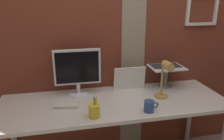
# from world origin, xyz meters

# --- Properties ---
(brick_wall_back) EXTENTS (3.44, 0.16, 2.37)m
(brick_wall_back) POSITION_xyz_m (0.00, 0.45, 1.18)
(brick_wall_back) COLOR brown
(brick_wall_back) RESTS_ON ground_plane
(desk) EXTENTS (1.95, 0.68, 0.74)m
(desk) POSITION_xyz_m (-0.13, 0.05, 0.67)
(desk) COLOR silver
(desk) RESTS_ON ground_plane
(monitor) EXTENTS (0.42, 0.18, 0.42)m
(monitor) POSITION_xyz_m (-0.42, 0.27, 0.98)
(monitor) COLOR white
(monitor) RESTS_ON desk
(laptop_stand) EXTENTS (0.28, 0.22, 0.20)m
(laptop_stand) POSITION_xyz_m (0.44, 0.27, 0.87)
(laptop_stand) COLOR gray
(laptop_stand) RESTS_ON desk
(laptop) EXTENTS (0.33, 0.33, 0.21)m
(laptop) POSITION_xyz_m (0.44, 0.35, 0.99)
(laptop) COLOR white
(laptop) RESTS_ON laptop_stand
(whiteboard_panel) EXTENTS (0.31, 0.05, 0.22)m
(whiteboard_panel) POSITION_xyz_m (0.07, 0.29, 0.85)
(whiteboard_panel) COLOR white
(whiteboard_panel) RESTS_ON desk
(desk_lamp) EXTENTS (0.12, 0.20, 0.35)m
(desk_lamp) POSITION_xyz_m (0.30, 0.00, 0.95)
(desk_lamp) COLOR tan
(desk_lamp) RESTS_ON desk
(pen_cup) EXTENTS (0.08, 0.08, 0.17)m
(pen_cup) POSITION_xyz_m (-0.34, -0.19, 0.79)
(pen_cup) COLOR yellow
(pen_cup) RESTS_ON desk
(coffee_mug) EXTENTS (0.12, 0.08, 0.09)m
(coffee_mug) POSITION_xyz_m (0.09, -0.19, 0.78)
(coffee_mug) COLOR #2D4C8C
(coffee_mug) RESTS_ON desk
(paper_clutter_stack) EXTENTS (0.22, 0.17, 0.03)m
(paper_clutter_stack) POSITION_xyz_m (-0.54, 0.05, 0.75)
(paper_clutter_stack) COLOR silver
(paper_clutter_stack) RESTS_ON desk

